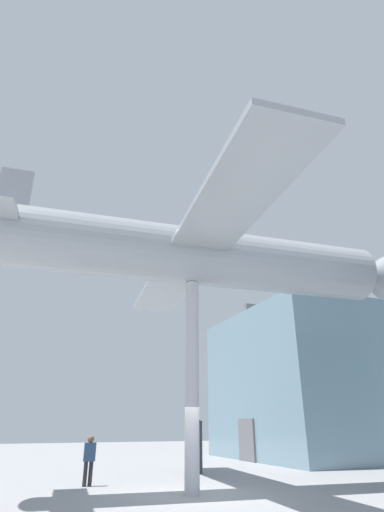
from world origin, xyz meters
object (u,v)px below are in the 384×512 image
(info_kiosk, at_px, (194,444))
(suspended_airplane, at_px, (200,257))
(visitor_person, at_px, (89,457))
(support_pylon_central, at_px, (192,379))

(info_kiosk, bearing_deg, suspended_airplane, -19.28)
(suspended_airplane, height_order, visitor_person, suspended_airplane)
(support_pylon_central, relative_size, info_kiosk, 2.97)
(info_kiosk, bearing_deg, visitor_person, -64.27)
(support_pylon_central, distance_m, suspended_airplane, 4.50)
(suspended_airplane, relative_size, visitor_person, 10.24)
(visitor_person, bearing_deg, suspended_airplane, -42.96)
(support_pylon_central, xyz_separation_m, suspended_airplane, (0.03, 0.32, 4.49))
(support_pylon_central, xyz_separation_m, visitor_person, (-3.06, -2.71, -2.47))
(support_pylon_central, relative_size, suspended_airplane, 0.41)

